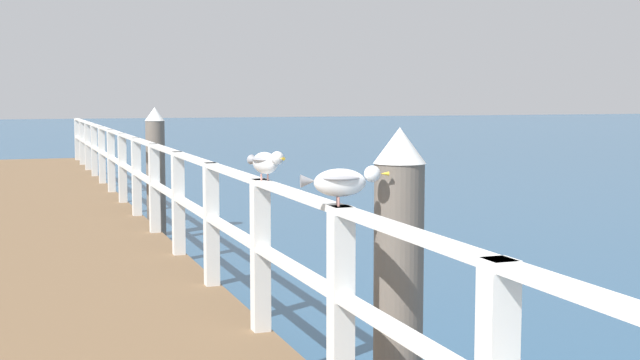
# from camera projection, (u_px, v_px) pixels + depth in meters

# --- Properties ---
(pier_deck) EXTENTS (2.86, 23.71, 0.41)m
(pier_deck) POSITION_uv_depth(u_px,v_px,m) (36.00, 235.00, 11.65)
(pier_deck) COLOR brown
(pier_deck) RESTS_ON ground_plane
(pier_railing) EXTENTS (0.12, 22.23, 1.09)m
(pier_railing) POSITION_uv_depth(u_px,v_px,m) (136.00, 168.00, 12.02)
(pier_railing) COLOR silver
(pier_railing) RESTS_ON pier_deck
(dock_piling_near) EXTENTS (0.29, 0.29, 1.91)m
(dock_piling_near) POSITION_uv_depth(u_px,v_px,m) (398.00, 296.00, 4.85)
(dock_piling_near) COLOR #6B6056
(dock_piling_near) RESTS_ON ground_plane
(dock_piling_far) EXTENTS (0.29, 0.29, 1.91)m
(dock_piling_far) POSITION_uv_depth(u_px,v_px,m) (156.00, 171.00, 12.82)
(dock_piling_far) COLOR #6B6056
(dock_piling_far) RESTS_ON ground_plane
(seagull_foreground) EXTENTS (0.47, 0.22, 0.21)m
(seagull_foreground) POSITION_uv_depth(u_px,v_px,m) (341.00, 181.00, 4.59)
(seagull_foreground) COLOR white
(seagull_foreground) RESTS_ON pier_railing
(seagull_background) EXTENTS (0.22, 0.48, 0.21)m
(seagull_background) POSITION_uv_depth(u_px,v_px,m) (266.00, 162.00, 5.92)
(seagull_background) COLOR white
(seagull_background) RESTS_ON pier_railing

